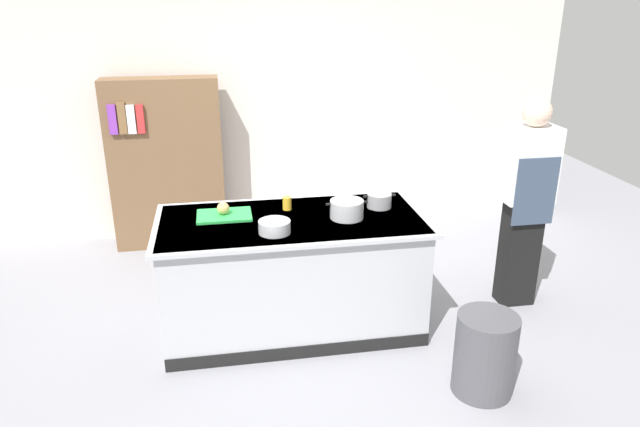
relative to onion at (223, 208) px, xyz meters
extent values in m
plane|color=gray|center=(0.49, -0.13, -0.97)|extent=(10.00, 10.00, 0.00)
cube|color=silver|center=(0.49, 1.97, 0.53)|extent=(6.40, 0.12, 3.00)
cube|color=#B7BABF|center=(0.49, -0.13, -0.52)|extent=(1.90, 0.90, 0.90)
cube|color=#B7BABF|center=(0.49, -0.13, -0.08)|extent=(1.98, 0.98, 0.03)
cube|color=black|center=(0.49, -0.59, -0.92)|extent=(1.90, 0.01, 0.10)
cube|color=green|center=(0.00, 0.00, -0.06)|extent=(0.40, 0.28, 0.02)
sphere|color=tan|center=(0.00, 0.00, 0.00)|extent=(0.09, 0.09, 0.09)
cylinder|color=#B7BABF|center=(0.89, -0.18, 0.00)|extent=(0.25, 0.25, 0.14)
cube|color=black|center=(0.76, -0.18, 0.05)|extent=(0.04, 0.02, 0.01)
cube|color=black|center=(1.03, -0.18, 0.05)|extent=(0.04, 0.02, 0.01)
cylinder|color=#99999E|center=(1.19, 0.00, -0.01)|extent=(0.19, 0.19, 0.11)
cube|color=black|center=(1.08, 0.00, 0.03)|extent=(0.04, 0.02, 0.01)
cube|color=black|center=(1.30, 0.00, 0.03)|extent=(0.04, 0.02, 0.01)
cylinder|color=#B7BABF|center=(0.34, -0.37, -0.02)|extent=(0.22, 0.22, 0.09)
cylinder|color=yellow|center=(0.48, 0.07, -0.02)|extent=(0.07, 0.07, 0.10)
cylinder|color=#4C4C51|center=(1.60, -1.14, -0.69)|extent=(0.39, 0.39, 0.55)
cube|color=black|center=(2.38, -0.07, -0.52)|extent=(0.28, 0.20, 0.90)
cube|color=white|center=(2.38, -0.07, 0.23)|extent=(0.38, 0.24, 0.60)
sphere|color=beige|center=(2.38, -0.07, 0.64)|extent=(0.22, 0.22, 0.22)
cube|color=#38475B|center=(2.38, -0.20, 0.05)|extent=(0.34, 0.02, 0.54)
cube|color=brown|center=(-0.53, 1.67, -0.12)|extent=(1.10, 0.28, 1.70)
cube|color=purple|center=(-0.96, 1.51, 0.38)|extent=(0.07, 0.03, 0.28)
cube|color=brown|center=(-0.87, 1.51, 0.39)|extent=(0.07, 0.03, 0.30)
cube|color=white|center=(-0.79, 1.51, 0.38)|extent=(0.07, 0.03, 0.27)
cube|color=red|center=(-0.71, 1.51, 0.38)|extent=(0.07, 0.03, 0.27)
camera|label=1|loc=(0.00, -4.08, 1.50)|focal=32.69mm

